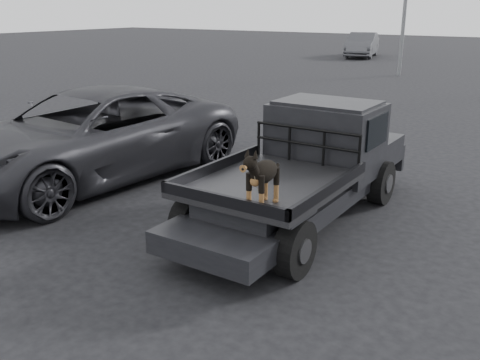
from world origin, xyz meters
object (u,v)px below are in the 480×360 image
Objects in this scene: flatbed_ute at (299,193)px; parked_suv at (89,136)px; distant_car_a at (362,45)px; dog at (263,177)px.

parked_suv is at bearing -175.96° from flatbed_ute.
flatbed_ute is at bearing 9.38° from parked_suv.
distant_car_a is (-5.40, 28.55, -0.08)m from parked_suv.
flatbed_ute is 0.85× the size of parked_suv.
distant_car_a is (-10.26, 30.04, -0.49)m from dog.
dog is (0.41, -1.81, 0.83)m from flatbed_ute.
parked_suv reaches higher than dog.
distant_car_a is at bearing 106.06° from parked_suv.
parked_suv is at bearing 162.90° from dog.
dog reaches higher than flatbed_ute.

